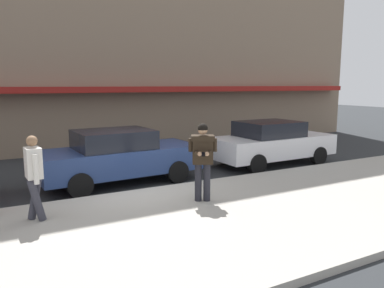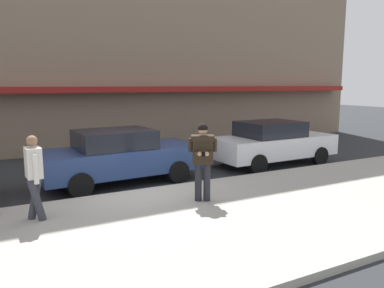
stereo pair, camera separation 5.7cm
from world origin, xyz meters
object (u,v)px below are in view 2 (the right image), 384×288
object	(u,v)px
pedestrian_in_light_coat	(34,172)
man_texting_on_phone	(203,154)
parked_sedan_far	(273,142)
parked_sedan_mid	(120,156)

from	to	relation	value
pedestrian_in_light_coat	man_texting_on_phone	bearing A→B (deg)	-7.89
man_texting_on_phone	parked_sedan_far	bearing A→B (deg)	32.95
parked_sedan_mid	man_texting_on_phone	xyz separation A→B (m)	(1.05, -2.99, 0.46)
parked_sedan_far	man_texting_on_phone	xyz separation A→B (m)	(-4.45, -2.89, 0.46)
parked_sedan_far	man_texting_on_phone	world-z (taller)	man_texting_on_phone
pedestrian_in_light_coat	parked_sedan_far	bearing A→B (deg)	16.75
parked_sedan_mid	parked_sedan_far	xyz separation A→B (m)	(5.50, -0.10, 0.00)
man_texting_on_phone	pedestrian_in_light_coat	distance (m)	3.55
pedestrian_in_light_coat	parked_sedan_mid	bearing A→B (deg)	45.29
parked_sedan_far	pedestrian_in_light_coat	world-z (taller)	pedestrian_in_light_coat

